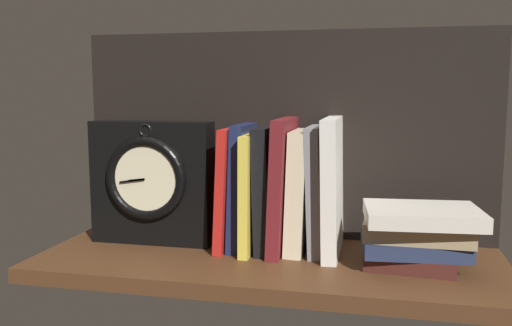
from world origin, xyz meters
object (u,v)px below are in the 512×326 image
Objects in this scene: book_cream_twain at (299,191)px; book_black_skeptic at (267,188)px; book_navy_bierce at (242,186)px; book_white_catcher at (332,186)px; book_maroon_dawkins at (283,185)px; framed_clock at (152,182)px; book_stack_side at (417,234)px; book_yellow_seinlanguage at (254,191)px; book_red_requiem at (230,187)px; book_gray_chess at (317,189)px.

book_black_skeptic is at bearing 180.00° from book_cream_twain.
book_navy_bierce is 16.13cm from book_white_catcher.
book_maroon_dawkins is 24.17cm from framed_clock.
book_white_catcher is 16.20cm from book_stack_side.
book_navy_bierce is 2.34cm from book_yellow_seinlanguage.
book_black_skeptic is 0.97× the size of framed_clock.
framed_clock is at bearing -174.95° from book_red_requiem.
book_yellow_seinlanguage is at bearing 180.00° from book_white_catcher.
book_black_skeptic is (2.48, 0.00, 0.56)cm from book_yellow_seinlanguage.
book_navy_bierce is at bearing 180.00° from book_black_skeptic.
book_gray_chess is (15.57, 0.00, 0.24)cm from book_red_requiem.
book_white_catcher is (11.43, 0.00, 0.86)cm from book_black_skeptic.
book_yellow_seinlanguage is at bearing 168.76° from book_stack_side.
book_yellow_seinlanguage is at bearing 180.00° from book_maroon_dawkins.
book_black_skeptic is at bearing 180.00° from book_gray_chess.
book_yellow_seinlanguage is at bearing 0.00° from book_navy_bierce.
book_gray_chess is (8.72, 0.00, 0.12)cm from book_black_skeptic.
framed_clock is (-16.71, -1.28, 0.39)cm from book_navy_bierce.
book_navy_bierce is 1.18× the size of book_stack_side.
book_maroon_dawkins is at bearing 180.00° from book_cream_twain.
book_yellow_seinlanguage is 0.95× the size of book_black_skeptic.
book_maroon_dawkins reaches higher than framed_clock.
book_white_catcher reaches higher than book_red_requiem.
framed_clock is (-27.10, -1.28, 0.86)cm from book_cream_twain.
book_yellow_seinlanguage is 0.97× the size of book_cream_twain.
book_yellow_seinlanguage is 2.54cm from book_black_skeptic.
book_red_requiem is at bearing 180.00° from book_black_skeptic.
book_white_catcher is at bearing 0.00° from book_maroon_dawkins.
book_maroon_dawkins is 3.13cm from book_cream_twain.
book_stack_side is (19.58, -5.51, -5.20)cm from book_cream_twain.
book_navy_bierce reaches higher than book_gray_chess.
book_navy_bierce is at bearing 0.00° from book_red_requiem.
book_navy_bierce is 1.04× the size of book_cream_twain.
book_stack_side is (22.54, -5.51, -6.24)cm from book_maroon_dawkins.
framed_clock is 1.20× the size of book_stack_side.
book_gray_chess is at bearing 2.44° from framed_clock.
book_cream_twain is 0.94× the size of framed_clock.
book_maroon_dawkins is at bearing 180.00° from book_white_catcher.
framed_clock reaches higher than book_stack_side.
book_white_catcher reaches higher than book_navy_bierce.
book_white_catcher reaches higher than book_yellow_seinlanguage.
book_gray_chess is 0.98× the size of framed_clock.
book_yellow_seinlanguage is 8.19cm from book_cream_twain.
book_black_skeptic is 0.99× the size of book_gray_chess.
book_navy_bierce reaches higher than book_cream_twain.
book_cream_twain is (2.96, 0.00, -1.03)cm from book_maroon_dawkins.
book_maroon_dawkins is at bearing 0.00° from book_black_skeptic.
book_cream_twain is at bearing 2.71° from framed_clock.
book_cream_twain is at bearing 180.00° from book_gray_chess.
book_gray_chess reaches higher than book_red_requiem.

